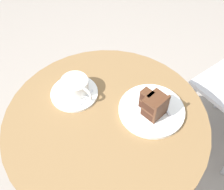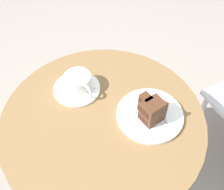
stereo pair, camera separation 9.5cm
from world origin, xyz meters
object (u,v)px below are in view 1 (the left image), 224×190
object	(u,v)px
coffee_cup	(75,86)
teaspoon	(82,102)
cake_slice	(154,105)
fork	(168,112)
saucer	(74,93)
cake_plate	(152,110)
napkin	(155,111)

from	to	relation	value
coffee_cup	teaspoon	distance (m)	0.06
cake_slice	fork	xyz separation A→B (m)	(0.04, 0.03, -0.04)
coffee_cup	teaspoon	xyz separation A→B (m)	(0.05, -0.02, -0.03)
saucer	cake_slice	xyz separation A→B (m)	(0.26, 0.11, 0.05)
cake_plate	fork	world-z (taller)	fork
saucer	fork	size ratio (longest dim) A/B	1.39
saucer	teaspoon	size ratio (longest dim) A/B	1.71
saucer	teaspoon	world-z (taller)	teaspoon
fork	napkin	xyz separation A→B (m)	(-0.04, -0.01, -0.01)
teaspoon	cake_slice	bearing A→B (deg)	110.88
teaspoon	cake_plate	distance (m)	0.24
coffee_cup	teaspoon	size ratio (longest dim) A/B	1.30
cake_slice	fork	world-z (taller)	cake_slice
coffee_cup	fork	distance (m)	0.33
coffee_cup	fork	xyz separation A→B (m)	(0.30, 0.13, -0.02)
fork	coffee_cup	bearing A→B (deg)	-125.64
saucer	cake_plate	xyz separation A→B (m)	(0.25, 0.12, 0.00)
cake_plate	napkin	bearing A→B (deg)	41.51
cake_plate	cake_slice	distance (m)	0.05
cake_plate	saucer	bearing A→B (deg)	-155.05
coffee_cup	cake_plate	bearing A→B (deg)	23.73
teaspoon	saucer	bearing A→B (deg)	-113.53
fork	teaspoon	bearing A→B (deg)	-117.83
saucer	fork	distance (m)	0.33
saucer	napkin	size ratio (longest dim) A/B	0.86
fork	napkin	size ratio (longest dim) A/B	0.62
cake_slice	fork	bearing A→B (deg)	36.83
saucer	coffee_cup	size ratio (longest dim) A/B	1.31
saucer	cake_plate	bearing A→B (deg)	24.95
saucer	coffee_cup	xyz separation A→B (m)	(0.00, 0.01, 0.03)
saucer	fork	world-z (taller)	fork
fork	napkin	bearing A→B (deg)	-130.16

